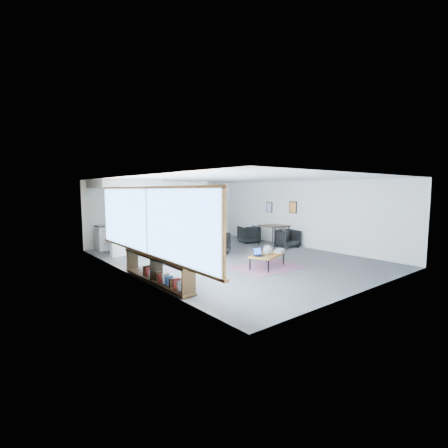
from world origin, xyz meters
TOP-DOWN VIEW (x-y plane):
  - room at (0.00, 0.00)m, footprint 7.02×9.02m
  - window at (-3.46, -0.90)m, footprint 0.10×5.95m
  - console at (-3.30, -1.05)m, footprint 0.35×3.00m
  - kitchenette at (-1.20, 3.71)m, footprint 4.20×1.96m
  - doorway at (2.30, 4.42)m, footprint 1.10×0.12m
  - track_light at (-0.59, 2.20)m, footprint 1.60×0.07m
  - wall_art_lower at (3.47, 0.40)m, footprint 0.03×0.38m
  - wall_art_upper at (3.47, 1.70)m, footprint 0.03×0.34m
  - kilim_rug at (-0.08, -1.61)m, footprint 2.09×1.45m
  - coffee_table at (-0.08, -1.61)m, footprint 1.36×1.03m
  - laptop at (-0.44, -1.61)m, footprint 0.31×0.25m
  - ceramic_pot at (-0.09, -1.64)m, footprint 0.27×0.27m
  - book_stack at (0.41, -1.61)m, footprint 0.37×0.34m
  - coaster at (-0.05, -1.84)m, footprint 0.11×0.11m
  - armchair_left at (-1.06, 0.95)m, footprint 0.94×0.89m
  - armchair_right at (-0.03, 1.01)m, footprint 0.87×0.82m
  - floor_lamp at (-0.47, 0.69)m, footprint 0.58×0.58m
  - dining_table at (2.99, 0.97)m, footprint 0.99×0.99m
  - dining_chair_near at (3.00, 0.24)m, footprint 0.75×0.72m
  - dining_chair_far at (2.59, 2.05)m, footprint 0.81×0.78m
  - microwave at (-0.79, 4.15)m, footprint 0.57×0.34m

SIDE VIEW (x-z plane):
  - kilim_rug at x=-0.08m, z-range 0.00..0.01m
  - dining_chair_near at x=3.00m, z-range 0.00..0.65m
  - console at x=-3.30m, z-range -0.07..0.73m
  - dining_chair_far at x=2.59m, z-range 0.00..0.67m
  - coffee_table at x=-0.08m, z-range 0.17..0.56m
  - coaster at x=-0.05m, z-range 0.40..0.40m
  - armchair_right at x=-0.03m, z-range 0.00..0.85m
  - armchair_left at x=-1.06m, z-range 0.00..0.86m
  - book_stack at x=0.41m, z-range 0.39..0.49m
  - laptop at x=-0.44m, z-range 0.35..0.57m
  - ceramic_pot at x=-0.09m, z-range 0.40..0.66m
  - dining_table at x=2.99m, z-range 0.33..1.15m
  - doorway at x=2.30m, z-range 0.00..2.15m
  - microwave at x=-0.79m, z-range 0.93..1.30m
  - room at x=0.00m, z-range -0.01..2.61m
  - kitchenette at x=-1.20m, z-range 0.08..2.68m
  - floor_lamp at x=-0.47m, z-range 0.59..2.20m
  - window at x=-3.46m, z-range 0.63..2.29m
  - wall_art_upper at x=3.47m, z-range 1.28..1.72m
  - wall_art_lower at x=3.47m, z-range 1.31..1.79m
  - track_light at x=-0.59m, z-range 2.45..2.60m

